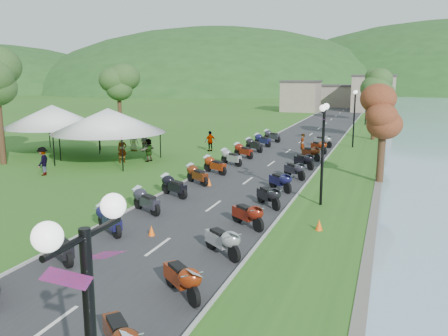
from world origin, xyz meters
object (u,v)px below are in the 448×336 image
(pedestrian_c, at_px, (44,175))
(pedestrian_a, at_px, (123,162))
(vendor_tent_main, at_px, (109,135))
(pedestrian_b, at_px, (145,151))

(pedestrian_c, bearing_deg, pedestrian_a, 138.45)
(pedestrian_a, bearing_deg, vendor_tent_main, 129.85)
(pedestrian_a, bearing_deg, pedestrian_c, -164.58)
(vendor_tent_main, height_order, pedestrian_c, vendor_tent_main)
(pedestrian_c, bearing_deg, vendor_tent_main, 147.99)
(pedestrian_c, bearing_deg, pedestrian_b, 154.00)
(pedestrian_b, relative_size, pedestrian_c, 0.88)
(vendor_tent_main, xyz_separation_m, pedestrian_a, (1.05, 0.01, -2.00))
(pedestrian_a, height_order, pedestrian_b, pedestrian_a)
(pedestrian_a, distance_m, pedestrian_b, 5.18)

